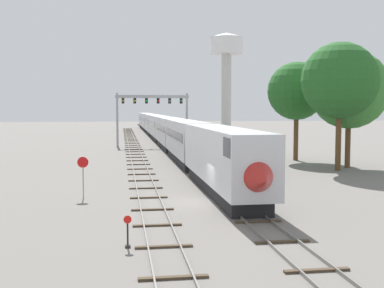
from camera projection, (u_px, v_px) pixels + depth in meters
The scene contains 11 objects.
ground_plane at pixel (203, 202), 31.86m from camera, with size 400.00×400.00×0.00m, color slate.
track_main at pixel (161, 141), 91.35m from camera, with size 2.60×200.00×0.16m.
track_near at pixel (134, 150), 70.82m from camera, with size 2.60×160.00×0.16m.
passenger_train at pixel (159, 127), 94.65m from camera, with size 3.04×139.70×4.80m.
signal_gantry at pixel (152, 107), 79.27m from camera, with size 12.10×0.49×8.78m.
water_tower at pixel (226, 56), 126.22m from camera, with size 8.70×8.70×26.01m.
switch_stand at pixel (128, 236), 21.47m from camera, with size 0.36×0.24×1.46m.
stop_sign at pixel (83, 171), 33.33m from camera, with size 0.76×0.08×2.88m.
trackside_tree_left at pixel (297, 91), 57.14m from camera, with size 6.91×6.91×11.76m.
trackside_tree_mid at pixel (340, 81), 47.53m from camera, with size 7.62×7.62×12.78m.
trackside_tree_right at pixel (349, 90), 49.96m from camera, with size 8.19×8.19×12.29m.
Camera 1 is at (-5.32, -31.05, 6.21)m, focal length 45.00 mm.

